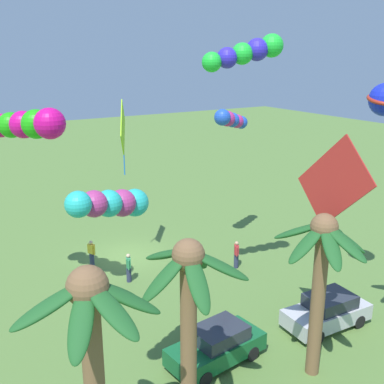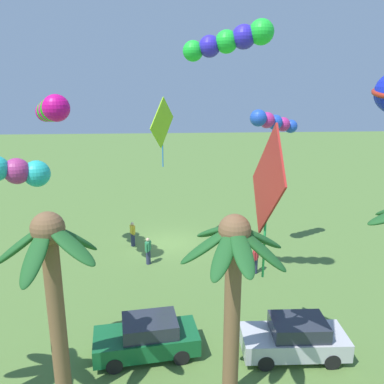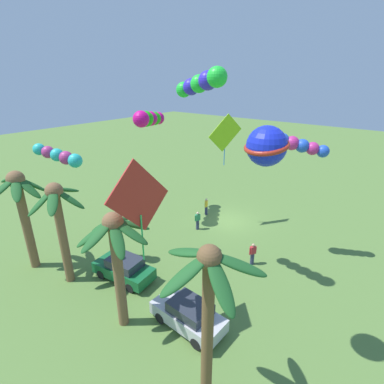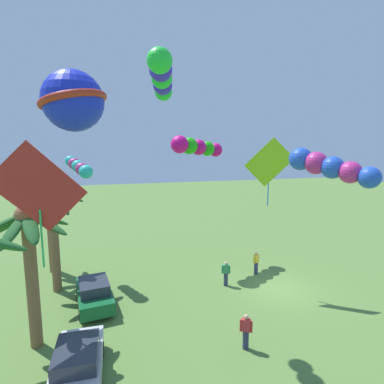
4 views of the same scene
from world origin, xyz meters
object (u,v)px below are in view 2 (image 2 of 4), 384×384
spectator_1 (256,259)px  kite_tube_0 (51,110)px  spectator_2 (133,234)px  kite_diamond_5 (267,183)px  spectator_0 (148,251)px  kite_tube_6 (273,122)px  palm_tree_1 (53,273)px  kite_diamond_1 (162,124)px  palm_tree_2 (234,269)px  kite_tube_3 (1,169)px  parked_car_0 (295,338)px  parked_car_1 (147,337)px  kite_tube_4 (231,40)px

spectator_1 → kite_tube_0: size_ratio=0.36×
spectator_2 → kite_diamond_5: size_ratio=0.32×
spectator_0 → kite_tube_6: 10.14m
palm_tree_1 → spectator_2: size_ratio=4.10×
kite_diamond_5 → palm_tree_1: bearing=5.1°
spectator_2 → kite_diamond_1: 7.26m
palm_tree_2 → kite_tube_3: 7.75m
kite_tube_0 → kite_tube_6: kite_tube_0 is taller
parked_car_0 → palm_tree_1: bearing=12.3°
spectator_1 → parked_car_1: bearing=48.6°
palm_tree_2 → kite_tube_6: kite_tube_6 is taller
spectator_0 → spectator_1: same height
palm_tree_1 → spectator_0: size_ratio=4.10×
parked_car_0 → kite_tube_6: (-1.34, -9.41, 7.20)m
parked_car_0 → parked_car_1: size_ratio=0.97×
spectator_1 → kite_tube_3: size_ratio=0.55×
parked_car_1 → kite_diamond_1: (-0.69, -10.17, 7.02)m
palm_tree_2 → spectator_1: size_ratio=4.00×
spectator_2 → kite_diamond_5: (-5.18, 12.30, 6.28)m
palm_tree_2 → palm_tree_1: bearing=-1.7°
kite_diamond_1 → kite_tube_4: kite_tube_4 is taller
parked_car_0 → kite_diamond_5: 6.67m
palm_tree_2 → kite_diamond_5: (-1.08, -0.72, 2.44)m
spectator_0 → kite_diamond_1: bearing=-112.7°
spectator_1 → kite_tube_4: (2.15, 3.12, 10.82)m
kite_tube_3 → kite_tube_4: 9.63m
parked_car_1 → palm_tree_2: bearing=139.6°
kite_diamond_5 → spectator_0: bearing=-66.8°
spectator_1 → kite_tube_0: bearing=-5.5°
kite_tube_6 → palm_tree_1: bearing=49.8°
kite_tube_3 → kite_diamond_5: (-8.11, 0.91, -0.37)m
parked_car_0 → kite_tube_4: bearing=-60.5°
parked_car_1 → spectator_0: (0.24, -7.93, 0.06)m
spectator_2 → kite_tube_0: size_ratio=0.36×
kite_tube_6 → parked_car_1: bearing=52.5°
palm_tree_2 → kite_tube_3: size_ratio=2.22×
parked_car_1 → kite_diamond_1: kite_diamond_1 is taller
palm_tree_2 → kite_tube_0: kite_tube_0 is taller
spectator_0 → kite_tube_3: kite_tube_3 is taller
kite_tube_4 → kite_tube_6: 7.62m
parked_car_0 → spectator_1: 6.81m
spectator_1 → kite_tube_3: (9.86, 7.11, 6.64)m
kite_tube_3 → kite_tube_6: 14.79m
parked_car_0 → kite_tube_3: size_ratio=1.38×
palm_tree_1 → spectator_2: bearing=-95.6°
spectator_2 → kite_diamond_1: size_ratio=0.39×
palm_tree_2 → kite_tube_0: 12.99m
parked_car_0 → kite_diamond_1: kite_diamond_1 is taller
kite_tube_4 → kite_diamond_1: bearing=-68.2°
spectator_0 → spectator_1: size_ratio=1.00×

